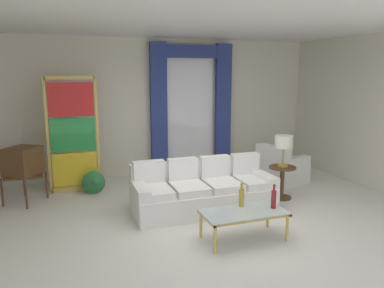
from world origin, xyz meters
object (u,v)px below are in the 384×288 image
(bottle_crystal_tall, at_px, (274,198))
(vintage_tv, at_px, (23,162))
(bottle_blue_decanter, at_px, (242,197))
(coffee_table, at_px, (244,214))
(table_lamp_brass, at_px, (284,143))
(couch_white_long, at_px, (202,191))
(stained_glass_divider, at_px, (73,137))
(peacock_figurine, at_px, (94,183))
(round_side_table, at_px, (282,179))
(armchair_white, at_px, (281,169))

(bottle_crystal_tall, relative_size, vintage_tv, 0.26)
(bottle_blue_decanter, height_order, bottle_crystal_tall, bottle_crystal_tall)
(coffee_table, relative_size, table_lamp_brass, 2.01)
(couch_white_long, xyz_separation_m, stained_glass_divider, (-1.96, 1.72, 0.75))
(peacock_figurine, bearing_deg, stained_glass_divider, 132.02)
(bottle_crystal_tall, distance_m, round_side_table, 1.69)
(couch_white_long, xyz_separation_m, vintage_tv, (-2.83, 1.35, 0.42))
(bottle_blue_decanter, relative_size, bottle_crystal_tall, 0.99)
(peacock_figurine, relative_size, round_side_table, 1.01)
(bottle_blue_decanter, height_order, peacock_figurine, bottle_blue_decanter)
(bottle_blue_decanter, relative_size, armchair_white, 0.34)
(coffee_table, bearing_deg, table_lamp_brass, 41.92)
(vintage_tv, distance_m, round_side_table, 4.61)
(table_lamp_brass, bearing_deg, bottle_blue_decanter, -141.37)
(couch_white_long, xyz_separation_m, coffee_table, (0.11, -1.29, 0.06))
(couch_white_long, xyz_separation_m, peacock_figurine, (-1.65, 1.38, -0.09))
(bottle_crystal_tall, xyz_separation_m, table_lamp_brass, (1.01, 1.33, 0.48))
(coffee_table, height_order, table_lamp_brass, table_lamp_brass)
(coffee_table, xyz_separation_m, bottle_crystal_tall, (0.44, -0.03, 0.18))
(bottle_crystal_tall, bearing_deg, peacock_figurine, 129.12)
(bottle_crystal_tall, bearing_deg, bottle_blue_decanter, 150.20)
(couch_white_long, distance_m, armchair_white, 2.30)
(coffee_table, xyz_separation_m, stained_glass_divider, (-2.06, 3.01, 0.69))
(coffee_table, bearing_deg, armchair_white, 47.70)
(round_side_table, bearing_deg, vintage_tv, 163.09)
(couch_white_long, bearing_deg, peacock_figurine, 140.10)
(stained_glass_divider, height_order, round_side_table, stained_glass_divider)
(bottle_blue_decanter, distance_m, vintage_tv, 3.88)
(vintage_tv, bearing_deg, couch_white_long, -25.46)
(coffee_table, xyz_separation_m, peacock_figurine, (-1.75, 2.67, -0.15))
(bottle_crystal_tall, bearing_deg, coffee_table, 176.19)
(armchair_white, bearing_deg, vintage_tv, 174.97)
(bottle_crystal_tall, distance_m, table_lamp_brass, 1.74)
(bottle_blue_decanter, height_order, armchair_white, armchair_white)
(bottle_blue_decanter, xyz_separation_m, table_lamp_brass, (1.40, 1.12, 0.48))
(couch_white_long, distance_m, table_lamp_brass, 1.72)
(round_side_table, bearing_deg, table_lamp_brass, 90.00)
(peacock_figurine, bearing_deg, couch_white_long, -39.90)
(bottle_blue_decanter, relative_size, peacock_figurine, 0.57)
(vintage_tv, relative_size, armchair_white, 1.35)
(coffee_table, distance_m, peacock_figurine, 3.20)
(peacock_figurine, bearing_deg, table_lamp_brass, -23.04)
(vintage_tv, distance_m, table_lamp_brass, 4.60)
(bottle_blue_decanter, xyz_separation_m, armchair_white, (1.95, 2.02, -0.26))
(vintage_tv, xyz_separation_m, round_side_table, (4.39, -1.34, -0.37))
(peacock_figurine, relative_size, table_lamp_brass, 1.05)
(peacock_figurine, bearing_deg, vintage_tv, -178.65)
(couch_white_long, distance_m, vintage_tv, 3.16)
(vintage_tv, relative_size, peacock_figurine, 2.24)
(coffee_table, relative_size, vintage_tv, 0.85)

